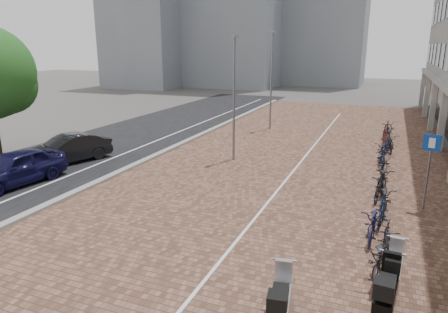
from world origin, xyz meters
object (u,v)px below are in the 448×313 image
scooter_back (280,300)px  parking_sign (430,159)px  scooter_front (394,267)px  car_dark (68,149)px  scooter_mid (386,290)px  car_navy (15,168)px

scooter_back → parking_sign: (3.17, 7.99, 1.27)m
scooter_front → scooter_back: size_ratio=0.90×
parking_sign → scooter_back: bearing=-97.0°
car_dark → scooter_mid: size_ratio=2.35×
car_navy → parking_sign: (15.69, 3.42, 1.14)m
parking_sign → scooter_mid: bearing=-85.0°
scooter_mid → scooter_back: 2.33m
scooter_mid → car_dark: bearing=160.8°
scooter_front → parking_sign: (1.01, 5.60, 1.33)m
scooter_back → parking_sign: 8.69m
car_dark → parking_sign: parking_sign is taller
car_navy → scooter_back: bearing=-13.0°
scooter_front → scooter_mid: 1.23m
scooter_mid → parking_sign: (1.15, 6.81, 1.25)m
car_navy → scooter_front: size_ratio=2.72×
car_dark → scooter_back: size_ratio=2.39×
car_navy → scooter_back: car_navy is taller
scooter_front → scooter_back: scooter_back is taller
scooter_front → parking_sign: parking_sign is taller
car_navy → parking_sign: 16.09m
scooter_mid → car_navy: bearing=172.4°
scooter_back → scooter_front: bearing=39.2°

